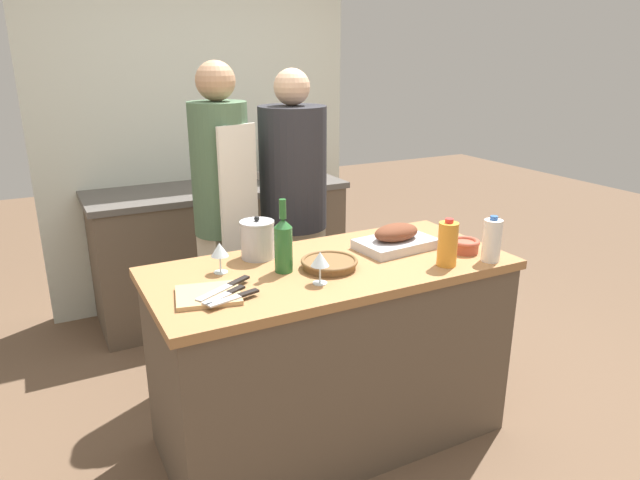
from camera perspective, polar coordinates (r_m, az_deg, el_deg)
The scene contains 23 objects.
ground_plane at distance 2.94m, azimuth 1.04°, elevation -18.78°, with size 12.00×12.00×0.00m, color brown.
kitchen_island at distance 2.69m, azimuth 1.10°, elevation -11.23°, with size 1.60×0.73×0.88m.
back_counter at distance 4.05m, azimuth -9.85°, elevation -0.95°, with size 1.73×0.60×0.91m.
back_wall at distance 4.20m, azimuth -11.98°, elevation 11.11°, with size 2.23×0.10×2.55m.
roasting_pan at distance 2.72m, azimuth 7.61°, elevation 0.09°, with size 0.38×0.26×0.12m.
wicker_basket at distance 2.45m, azimuth 0.94°, elevation -2.34°, with size 0.25×0.25×0.04m.
cutting_board at distance 2.21m, azimuth -11.11°, elevation -5.43°, with size 0.28×0.26×0.02m.
stock_pot at distance 2.57m, azimuth -6.27°, elevation 0.06°, with size 0.16×0.16×0.20m.
mixing_bowl at distance 2.73m, azimuth 14.28°, elevation -0.50°, with size 0.14×0.14×0.06m.
juice_jug at distance 2.52m, azimuth 12.64°, elevation -0.38°, with size 0.09×0.09×0.21m.
milk_jug at distance 2.63m, azimuth 16.81°, elevation -0.02°, with size 0.08×0.08×0.21m.
wine_bottle_green at distance 2.39m, azimuth -3.68°, elevation -0.36°, with size 0.08×0.08×0.32m.
wine_glass_left at distance 2.41m, azimuth -10.01°, elevation -1.05°, with size 0.07×0.07×0.13m.
wine_glass_right at distance 2.26m, azimuth 0.00°, elevation -2.02°, with size 0.07×0.07×0.13m.
knife_chef at distance 2.24m, azimuth -9.41°, elevation -4.67°, with size 0.26×0.17×0.01m.
knife_paring at distance 2.15m, azimuth -8.46°, elevation -5.67°, with size 0.22×0.08×0.01m.
knife_bread at distance 2.18m, azimuth -9.41°, elevation -5.39°, with size 0.19×0.12×0.01m.
stand_mixer at distance 4.09m, azimuth -4.88°, elevation 7.72°, with size 0.18×0.14×0.29m.
condiment_bottle_tall at distance 4.12m, azimuth -7.66°, elevation 7.39°, with size 0.05×0.05×0.21m.
condiment_bottle_short at distance 4.10m, azimuth -2.24°, elevation 7.16°, with size 0.06×0.06×0.17m.
condiment_bottle_extra at distance 4.03m, azimuth -1.12°, elevation 7.25°, with size 0.06×0.06×0.20m.
person_cook_aproned at distance 3.10m, azimuth -9.68°, elevation 3.17°, with size 0.32×0.34×1.73m.
person_cook_guest at distance 3.26m, azimuth -2.66°, elevation 3.34°, with size 0.38×0.38×1.69m.
Camera 1 is at (-1.13, -2.06, 1.76)m, focal length 32.00 mm.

